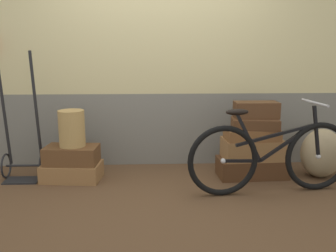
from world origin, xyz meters
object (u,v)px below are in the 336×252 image
(suitcase_2, at_px, (252,167))
(suitcase_5, at_px, (255,124))
(suitcase_0, at_px, (72,171))
(wicker_basket, at_px, (72,128))
(luggage_trolley, at_px, (23,149))
(suitcase_1, at_px, (72,155))
(suitcase_6, at_px, (256,110))
(burlap_sack, at_px, (321,153))
(suitcase_3, at_px, (252,149))
(bicycle, at_px, (271,157))
(suitcase_4, at_px, (252,134))

(suitcase_2, distance_m, suitcase_5, 0.50)
(suitcase_0, xyz_separation_m, suitcase_2, (1.96, 0.02, 0.01))
(wicker_basket, height_order, luggage_trolley, luggage_trolley)
(suitcase_1, distance_m, luggage_trolley, 0.54)
(suitcase_2, bearing_deg, wicker_basket, 176.94)
(suitcase_6, relative_size, wicker_basket, 1.20)
(suitcase_5, bearing_deg, suitcase_2, 101.84)
(luggage_trolley, relative_size, burlap_sack, 2.54)
(suitcase_3, xyz_separation_m, bicycle, (0.06, -0.47, 0.05))
(bicycle, bearing_deg, suitcase_6, 93.49)
(suitcase_5, height_order, bicycle, bicycle)
(luggage_trolley, bearing_deg, suitcase_6, -0.60)
(suitcase_1, xyz_separation_m, bicycle, (2.01, -0.45, 0.09))
(suitcase_5, relative_size, bicycle, 0.30)
(suitcase_0, relative_size, suitcase_5, 1.24)
(suitcase_1, bearing_deg, suitcase_0, -150.90)
(suitcase_4, distance_m, luggage_trolley, 2.47)
(suitcase_1, relative_size, suitcase_6, 1.19)
(suitcase_5, relative_size, suitcase_6, 1.06)
(suitcase_5, bearing_deg, suitcase_4, 176.96)
(suitcase_5, bearing_deg, bicycle, -77.13)
(suitcase_0, distance_m, luggage_trolley, 0.58)
(suitcase_3, bearing_deg, suitcase_1, 177.36)
(suitcase_2, relative_size, suitcase_3, 1.17)
(suitcase_2, xyz_separation_m, suitcase_4, (-0.02, -0.03, 0.38))
(suitcase_3, relative_size, wicker_basket, 1.65)
(suitcase_3, distance_m, bicycle, 0.48)
(suitcase_0, height_order, suitcase_2, suitcase_2)
(suitcase_4, relative_size, suitcase_5, 1.15)
(suitcase_3, bearing_deg, bicycle, -86.40)
(suitcase_0, bearing_deg, bicycle, -6.47)
(suitcase_0, height_order, wicker_basket, wicker_basket)
(burlap_sack, bearing_deg, suitcase_1, 179.25)
(suitcase_6, distance_m, luggage_trolley, 2.54)
(suitcase_3, height_order, burlap_sack, burlap_sack)
(wicker_basket, bearing_deg, suitcase_0, -144.04)
(suitcase_6, xyz_separation_m, wicker_basket, (-1.96, -0.02, -0.18))
(suitcase_2, xyz_separation_m, suitcase_6, (0.02, 0.02, 0.64))
(suitcase_2, bearing_deg, suitcase_5, -87.74)
(bicycle, bearing_deg, luggage_trolley, 168.55)
(suitcase_4, relative_size, luggage_trolley, 0.41)
(suitcase_4, relative_size, burlap_sack, 1.05)
(suitcase_2, xyz_separation_m, bicycle, (0.05, -0.47, 0.26))
(suitcase_1, relative_size, bicycle, 0.33)
(bicycle, bearing_deg, suitcase_5, 96.51)
(suitcase_6, distance_m, wicker_basket, 1.97)
(suitcase_1, relative_size, luggage_trolley, 0.40)
(luggage_trolley, bearing_deg, burlap_sack, -1.71)
(suitcase_2, height_order, wicker_basket, wicker_basket)
(suitcase_1, distance_m, suitcase_4, 1.94)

